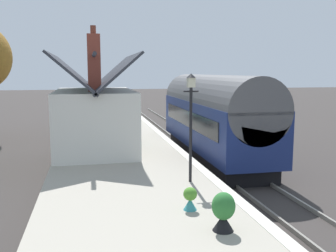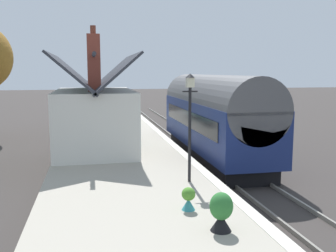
{
  "view_description": "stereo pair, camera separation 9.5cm",
  "coord_description": "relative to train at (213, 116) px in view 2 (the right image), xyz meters",
  "views": [
    {
      "loc": [
        -19.07,
        5.34,
        4.48
      ],
      "look_at": [
        -0.78,
        1.5,
        1.8
      ],
      "focal_mm": 40.66,
      "sensor_mm": 36.0,
      "label": 1
    },
    {
      "loc": [
        -19.09,
        5.24,
        4.48
      ],
      "look_at": [
        -0.78,
        1.5,
        1.8
      ],
      "focal_mm": 40.66,
      "sensor_mm": 36.0,
      "label": 2
    }
  ],
  "objects": [
    {
      "name": "ground_plane",
      "position": [
        0.66,
        0.9,
        -2.22
      ],
      "size": [
        160.0,
        160.0,
        0.0
      ],
      "primitive_type": "plane",
      "color": "#383330"
    },
    {
      "name": "platform",
      "position": [
        0.66,
        4.84,
        -1.82
      ],
      "size": [
        32.0,
        5.88,
        0.8
      ],
      "primitive_type": "cube",
      "color": "#A39B8C",
      "rests_on": "ground"
    },
    {
      "name": "platform_edge_coping",
      "position": [
        0.66,
        2.08,
        -1.41
      ],
      "size": [
        32.0,
        0.36,
        0.02
      ],
      "primitive_type": "cube",
      "color": "beige",
      "rests_on": "platform"
    },
    {
      "name": "rail_near",
      "position": [
        0.66,
        -0.72,
        -2.15
      ],
      "size": [
        52.0,
        0.08,
        0.14
      ],
      "primitive_type": "cube",
      "color": "gray",
      "rests_on": "ground"
    },
    {
      "name": "rail_far",
      "position": [
        0.66,
        0.72,
        -2.15
      ],
      "size": [
        52.0,
        0.08,
        0.14
      ],
      "primitive_type": "cube",
      "color": "gray",
      "rests_on": "ground"
    },
    {
      "name": "train",
      "position": [
        0.0,
        0.0,
        0.0
      ],
      "size": [
        11.14,
        2.73,
        4.32
      ],
      "color": "black",
      "rests_on": "ground"
    },
    {
      "name": "station_building",
      "position": [
        -0.23,
        5.94,
        0.14
      ],
      "size": [
        6.66,
        3.81,
        5.64
      ],
      "color": "silver",
      "rests_on": "platform"
    },
    {
      "name": "bench_near_building",
      "position": [
        9.9,
        4.38,
        -0.94
      ],
      "size": [
        1.41,
        0.46,
        0.88
      ],
      "color": "teal",
      "rests_on": "platform"
    },
    {
      "name": "bench_platform_end",
      "position": [
        7.96,
        4.56,
        -0.94
      ],
      "size": [
        1.41,
        0.47,
        0.88
      ],
      "color": "teal",
      "rests_on": "platform"
    },
    {
      "name": "bench_mid_platform",
      "position": [
        5.81,
        4.35,
        -0.94
      ],
      "size": [
        1.41,
        0.47,
        0.88
      ],
      "color": "teal",
      "rests_on": "platform"
    },
    {
      "name": "planter_corner_building",
      "position": [
        9.73,
        5.74,
        -0.94
      ],
      "size": [
        0.72,
        0.72,
        0.96
      ],
      "color": "gray",
      "rests_on": "platform"
    },
    {
      "name": "planter_edge_far",
      "position": [
        6.98,
        7.08,
        -1.02
      ],
      "size": [
        0.55,
        0.55,
        0.81
      ],
      "color": "#9E5138",
      "rests_on": "platform"
    },
    {
      "name": "planter_bench_right",
      "position": [
        -10.42,
        3.25,
        -0.96
      ],
      "size": [
        0.55,
        0.55,
        0.92
      ],
      "color": "black",
      "rests_on": "platform"
    },
    {
      "name": "planter_edge_near",
      "position": [
        11.88,
        4.93,
        -1.11
      ],
      "size": [
        1.06,
        0.32,
        0.66
      ],
      "color": "teal",
      "rests_on": "platform"
    },
    {
      "name": "planter_bench_left",
      "position": [
        -8.96,
        3.65,
        -1.12
      ],
      "size": [
        0.37,
        0.37,
        0.62
      ],
      "color": "teal",
      "rests_on": "platform"
    },
    {
      "name": "lamp_post_platform",
      "position": [
        -6.38,
        2.94,
        1.11
      ],
      "size": [
        0.32,
        0.5,
        3.62
      ],
      "color": "black",
      "rests_on": "platform"
    }
  ]
}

